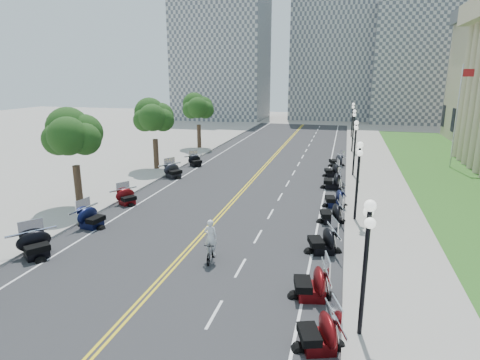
% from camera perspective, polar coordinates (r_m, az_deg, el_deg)
% --- Properties ---
extents(ground, '(160.00, 160.00, 0.00)m').
position_cam_1_polar(ground, '(24.10, -4.95, -7.27)').
color(ground, gray).
extents(road, '(16.00, 90.00, 0.01)m').
position_cam_1_polar(road, '(33.18, 0.82, -1.02)').
color(road, '#333335').
rests_on(road, ground).
extents(centerline_yellow_a, '(0.12, 90.00, 0.00)m').
position_cam_1_polar(centerline_yellow_a, '(33.20, 0.62, -0.99)').
color(centerline_yellow_a, yellow).
rests_on(centerline_yellow_a, road).
extents(centerline_yellow_b, '(0.12, 90.00, 0.00)m').
position_cam_1_polar(centerline_yellow_b, '(33.15, 1.02, -1.02)').
color(centerline_yellow_b, yellow).
rests_on(centerline_yellow_b, road).
extents(edge_line_north, '(0.12, 90.00, 0.00)m').
position_cam_1_polar(edge_line_north, '(32.30, 11.92, -1.76)').
color(edge_line_north, white).
rests_on(edge_line_north, road).
extents(edge_line_south, '(0.12, 90.00, 0.00)m').
position_cam_1_polar(edge_line_south, '(35.20, -9.34, -0.27)').
color(edge_line_south, white).
rests_on(edge_line_south, road).
extents(lane_dash_4, '(0.12, 2.00, 0.00)m').
position_cam_1_polar(lane_dash_4, '(16.42, -3.67, -18.51)').
color(lane_dash_4, white).
rests_on(lane_dash_4, road).
extents(lane_dash_5, '(0.12, 2.00, 0.00)m').
position_cam_1_polar(lane_dash_5, '(19.74, 0.05, -12.37)').
color(lane_dash_5, white).
rests_on(lane_dash_5, road).
extents(lane_dash_6, '(0.12, 2.00, 0.00)m').
position_cam_1_polar(lane_dash_6, '(23.28, 2.57, -8.02)').
color(lane_dash_6, white).
rests_on(lane_dash_6, road).
extents(lane_dash_7, '(0.12, 2.00, 0.00)m').
position_cam_1_polar(lane_dash_7, '(26.94, 4.38, -4.82)').
color(lane_dash_7, white).
rests_on(lane_dash_7, road).
extents(lane_dash_8, '(0.12, 2.00, 0.00)m').
position_cam_1_polar(lane_dash_8, '(30.69, 5.73, -2.39)').
color(lane_dash_8, white).
rests_on(lane_dash_8, road).
extents(lane_dash_9, '(0.12, 2.00, 0.00)m').
position_cam_1_polar(lane_dash_9, '(34.49, 6.79, -0.49)').
color(lane_dash_9, white).
rests_on(lane_dash_9, road).
extents(lane_dash_10, '(0.12, 2.00, 0.00)m').
position_cam_1_polar(lane_dash_10, '(38.34, 7.64, 1.03)').
color(lane_dash_10, white).
rests_on(lane_dash_10, road).
extents(lane_dash_11, '(0.12, 2.00, 0.00)m').
position_cam_1_polar(lane_dash_11, '(42.21, 8.33, 2.27)').
color(lane_dash_11, white).
rests_on(lane_dash_11, road).
extents(lane_dash_12, '(0.12, 2.00, 0.00)m').
position_cam_1_polar(lane_dash_12, '(46.11, 8.90, 3.30)').
color(lane_dash_12, white).
rests_on(lane_dash_12, road).
extents(lane_dash_13, '(0.12, 2.00, 0.00)m').
position_cam_1_polar(lane_dash_13, '(50.02, 9.39, 4.17)').
color(lane_dash_13, white).
rests_on(lane_dash_13, road).
extents(lane_dash_14, '(0.12, 2.00, 0.00)m').
position_cam_1_polar(lane_dash_14, '(53.94, 9.81, 4.91)').
color(lane_dash_14, white).
rests_on(lane_dash_14, road).
extents(lane_dash_15, '(0.12, 2.00, 0.00)m').
position_cam_1_polar(lane_dash_15, '(57.88, 10.17, 5.56)').
color(lane_dash_15, white).
rests_on(lane_dash_15, road).
extents(lane_dash_16, '(0.12, 2.00, 0.00)m').
position_cam_1_polar(lane_dash_16, '(61.82, 10.49, 6.12)').
color(lane_dash_16, white).
rests_on(lane_dash_16, road).
extents(lane_dash_17, '(0.12, 2.00, 0.00)m').
position_cam_1_polar(lane_dash_17, '(65.77, 10.76, 6.61)').
color(lane_dash_17, white).
rests_on(lane_dash_17, road).
extents(lane_dash_18, '(0.12, 2.00, 0.00)m').
position_cam_1_polar(lane_dash_18, '(69.73, 11.01, 7.05)').
color(lane_dash_18, white).
rests_on(lane_dash_18, road).
extents(lane_dash_19, '(0.12, 2.00, 0.00)m').
position_cam_1_polar(lane_dash_19, '(73.69, 11.23, 7.44)').
color(lane_dash_19, white).
rests_on(lane_dash_19, road).
extents(sidewalk_north, '(5.00, 90.00, 0.15)m').
position_cam_1_polar(sidewalk_north, '(32.39, 19.18, -2.12)').
color(sidewalk_north, '#9E9991').
rests_on(sidewalk_north, ground).
extents(sidewalk_south, '(5.00, 90.00, 0.15)m').
position_cam_1_polar(sidewalk_south, '(37.02, -15.16, 0.24)').
color(sidewalk_south, '#9E9991').
rests_on(sidewalk_south, ground).
extents(lawn, '(9.00, 60.00, 0.10)m').
position_cam_1_polar(lawn, '(41.21, 28.13, 0.41)').
color(lawn, '#356023').
rests_on(lawn, ground).
extents(distant_block_a, '(18.00, 14.00, 26.00)m').
position_cam_1_polar(distant_block_a, '(86.97, -2.58, 17.34)').
color(distant_block_a, gray).
rests_on(distant_block_a, ground).
extents(distant_block_b, '(16.00, 12.00, 30.00)m').
position_cam_1_polar(distant_block_b, '(89.28, 12.99, 18.22)').
color(distant_block_b, gray).
rests_on(distant_block_b, ground).
extents(distant_block_c, '(20.00, 14.00, 22.00)m').
position_cam_1_polar(distant_block_c, '(87.22, 25.05, 14.71)').
color(distant_block_c, gray).
rests_on(distant_block_c, ground).
extents(street_lamp_1, '(0.50, 1.20, 4.90)m').
position_cam_1_polar(street_lamp_1, '(14.53, 17.31, -12.15)').
color(street_lamp_1, black).
rests_on(street_lamp_1, sidewalk_north).
extents(street_lamp_2, '(0.50, 1.20, 4.90)m').
position_cam_1_polar(street_lamp_2, '(25.83, 16.35, -0.24)').
color(street_lamp_2, black).
rests_on(street_lamp_2, sidewalk_north).
extents(street_lamp_3, '(0.50, 1.20, 4.90)m').
position_cam_1_polar(street_lamp_3, '(37.57, 15.99, 4.34)').
color(street_lamp_3, black).
rests_on(street_lamp_3, sidewalk_north).
extents(street_lamp_4, '(0.50, 1.20, 4.90)m').
position_cam_1_polar(street_lamp_4, '(49.43, 15.80, 6.73)').
color(street_lamp_4, black).
rests_on(street_lamp_4, sidewalk_north).
extents(street_lamp_5, '(0.50, 1.20, 4.90)m').
position_cam_1_polar(street_lamp_5, '(61.35, 15.68, 8.19)').
color(street_lamp_5, black).
rests_on(street_lamp_5, sidewalk_north).
extents(flagpole, '(1.10, 0.20, 10.00)m').
position_cam_1_polar(flagpole, '(44.41, 28.41, 7.80)').
color(flagpole, silver).
rests_on(flagpole, ground).
extents(tree_2, '(4.80, 4.80, 9.20)m').
position_cam_1_polar(tree_2, '(29.30, -22.63, 5.25)').
color(tree_2, '#235619').
rests_on(tree_2, sidewalk_south).
extents(tree_3, '(4.80, 4.80, 9.20)m').
position_cam_1_polar(tree_3, '(39.43, -12.10, 8.21)').
color(tree_3, '#235619').
rests_on(tree_3, sidewalk_south).
extents(tree_4, '(4.80, 4.80, 9.20)m').
position_cam_1_polar(tree_4, '(50.39, -5.94, 9.80)').
color(tree_4, '#235619').
rests_on(tree_4, sidewalk_south).
extents(motorcycle_n_3, '(2.58, 2.58, 1.42)m').
position_cam_1_polar(motorcycle_n_3, '(14.59, 11.13, -20.23)').
color(motorcycle_n_3, '#590A0C').
rests_on(motorcycle_n_3, road).
extents(motorcycle_n_4, '(2.55, 2.55, 1.51)m').
position_cam_1_polar(motorcycle_n_4, '(17.32, 10.12, -13.97)').
color(motorcycle_n_4, '#590A0C').
rests_on(motorcycle_n_4, road).
extents(motorcycle_n_5, '(2.67, 2.67, 1.49)m').
position_cam_1_polar(motorcycle_n_5, '(21.48, 11.65, -8.22)').
color(motorcycle_n_5, black).
rests_on(motorcycle_n_5, road).
extents(motorcycle_n_6, '(2.36, 2.36, 1.40)m').
position_cam_1_polar(motorcycle_n_6, '(25.76, 12.85, -4.46)').
color(motorcycle_n_6, black).
rests_on(motorcycle_n_6, road).
extents(motorcycle_n_7, '(2.30, 2.30, 1.39)m').
position_cam_1_polar(motorcycle_n_7, '(28.90, 13.36, -2.40)').
color(motorcycle_n_7, black).
rests_on(motorcycle_n_7, road).
extents(motorcycle_n_8, '(2.21, 2.21, 1.51)m').
position_cam_1_polar(motorcycle_n_8, '(33.43, 13.01, 0.06)').
color(motorcycle_n_8, black).
rests_on(motorcycle_n_8, road).
extents(motorcycle_n_9, '(2.25, 2.25, 1.33)m').
position_cam_1_polar(motorcycle_n_9, '(37.47, 12.92, 1.49)').
color(motorcycle_n_9, black).
rests_on(motorcycle_n_9, road).
extents(motorcycle_n_10, '(2.48, 2.48, 1.32)m').
position_cam_1_polar(motorcycle_n_10, '(41.82, 13.54, 2.80)').
color(motorcycle_n_10, black).
rests_on(motorcycle_n_10, road).
extents(motorcycle_s_4, '(2.95, 2.95, 1.48)m').
position_cam_1_polar(motorcycle_s_4, '(23.00, -27.09, -8.04)').
color(motorcycle_s_4, black).
rests_on(motorcycle_s_4, road).
extents(motorcycle_s_5, '(2.30, 2.30, 1.41)m').
position_cam_1_polar(motorcycle_s_5, '(25.95, -20.38, -4.88)').
color(motorcycle_s_5, black).
rests_on(motorcycle_s_5, road).
extents(motorcycle_s_6, '(2.51, 2.51, 1.27)m').
position_cam_1_polar(motorcycle_s_6, '(29.74, -15.80, -2.19)').
color(motorcycle_s_6, '#590A0C').
rests_on(motorcycle_s_6, road).
extents(motorcycle_s_8, '(2.80, 2.80, 1.42)m').
position_cam_1_polar(motorcycle_s_8, '(36.56, -9.46, 1.41)').
color(motorcycle_s_8, black).
rests_on(motorcycle_s_8, road).
extents(motorcycle_s_9, '(2.50, 2.50, 1.24)m').
position_cam_1_polar(motorcycle_s_9, '(40.97, -6.35, 2.82)').
color(motorcycle_s_9, black).
rests_on(motorcycle_s_9, road).
extents(bicycle, '(0.67, 1.78, 1.05)m').
position_cam_1_polar(bicycle, '(20.25, -4.17, -10.08)').
color(bicycle, '#A51414').
rests_on(bicycle, road).
extents(cyclist_rider, '(0.67, 0.44, 1.84)m').
position_cam_1_polar(cyclist_rider, '(19.69, -4.25, -6.26)').
color(cyclist_rider, white).
rests_on(cyclist_rider, bicycle).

